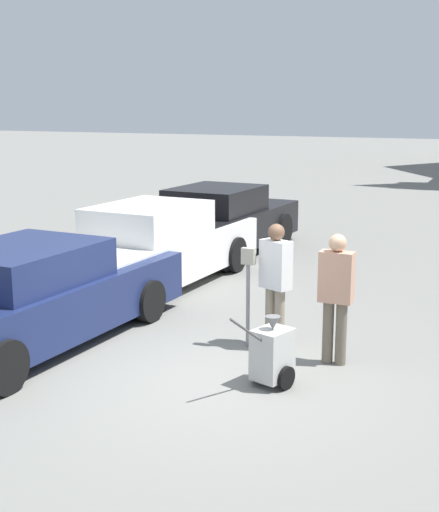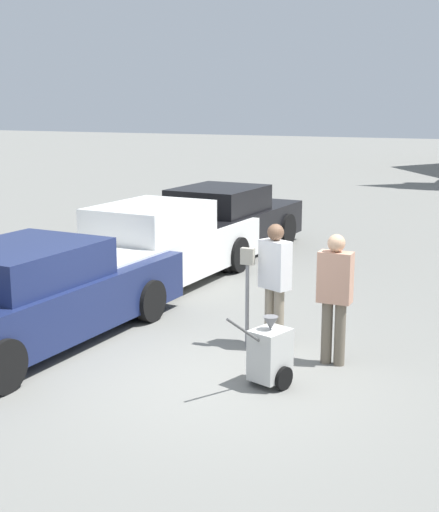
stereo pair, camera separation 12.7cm
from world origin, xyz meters
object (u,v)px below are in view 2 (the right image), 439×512
at_px(parked_car_black, 222,223).
at_px(person_worker, 275,278).
at_px(parked_car_navy, 32,297).
at_px(person_supervisor, 335,291).
at_px(parking_meter, 247,279).
at_px(equipment_cart, 270,354).
at_px(parked_car_white, 156,248).

xyz_separation_m(parked_car_black, person_worker, (3.09, -5.26, 0.27)).
relative_size(parked_car_navy, person_supervisor, 3.01).
xyz_separation_m(person_worker, person_supervisor, (0.90, -0.30, -0.01)).
height_order(parking_meter, person_supervisor, person_supervisor).
relative_size(parking_meter, equipment_cart, 1.38).
distance_m(parked_car_white, person_worker, 3.85).
xyz_separation_m(parked_car_black, parking_meter, (2.76, -5.40, 0.26)).
bearing_deg(parking_meter, person_supervisor, -7.15).
relative_size(parking_meter, person_supervisor, 0.82).
height_order(parked_car_navy, parking_meter, parked_car_navy).
relative_size(parked_car_navy, equipment_cart, 5.08).
height_order(parked_car_navy, person_supervisor, person_supervisor).
bearing_deg(parking_meter, parked_car_white, 138.63).
distance_m(parked_car_black, equipment_cart, 7.43).
height_order(person_worker, equipment_cart, person_worker).
bearing_deg(equipment_cart, parked_car_black, 136.30).
bearing_deg(person_supervisor, parked_car_white, -32.23).
xyz_separation_m(parked_car_black, equipment_cart, (3.50, -6.54, -0.31)).
bearing_deg(equipment_cart, parking_meter, 141.31).
xyz_separation_m(parking_meter, person_worker, (0.34, 0.14, 0.01)).
xyz_separation_m(parked_car_black, person_supervisor, (3.99, -5.56, 0.26)).
relative_size(parked_car_navy, parked_car_black, 1.03).
xyz_separation_m(parked_car_white, equipment_cart, (3.50, -3.57, -0.31)).
relative_size(person_supervisor, equipment_cart, 1.68).
bearing_deg(parked_car_navy, parked_car_black, 93.50).
height_order(parking_meter, equipment_cart, parking_meter).
bearing_deg(person_worker, parking_meter, 47.58).
relative_size(parked_car_white, parked_car_black, 1.05).
relative_size(parked_car_black, parking_meter, 3.57).
bearing_deg(parked_car_white, parking_meter, -37.87).
bearing_deg(person_supervisor, parked_car_black, -53.62).
relative_size(person_worker, equipment_cart, 1.71).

